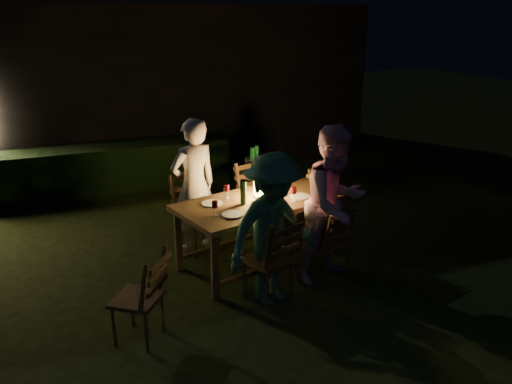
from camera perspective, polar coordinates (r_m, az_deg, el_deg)
name	(u,v)px	position (r m, az deg, el deg)	size (l,w,h in m)	color
garden_envelope	(116,84)	(11.48, -15.67, 11.79)	(40.00, 40.00, 3.20)	black
dining_table	(260,206)	(6.11, 0.46, -1.60)	(2.21, 1.48, 0.84)	#483218
chair_near_left	(270,273)	(5.49, 1.57, -9.24)	(0.61, 0.63, 1.04)	#483218
chair_near_right	(329,254)	(6.04, 8.32, -6.99)	(0.50, 0.53, 0.93)	#483218
chair_far_left	(197,227)	(6.64, -6.72, -4.00)	(0.64, 0.66, 1.07)	#483218
chair_far_right	(258,211)	(7.15, 0.25, -2.20)	(0.59, 0.61, 1.05)	#483218
chair_end	(330,217)	(7.03, 8.49, -2.84)	(0.60, 0.58, 1.04)	#483218
chair_spare	(140,312)	(4.99, -13.11, -13.25)	(0.63, 0.62, 0.96)	#483218
person_house_side	(194,186)	(6.48, -7.10, 0.70)	(0.65, 0.42, 1.77)	silver
person_opp_right	(335,205)	(5.75, 8.99, -1.44)	(0.90, 0.70, 1.84)	#CD8DB1
person_opp_left	(273,230)	(5.22, 1.93, -4.40)	(1.08, 0.62, 1.67)	#356B4E
lantern	(261,185)	(6.09, 0.56, 0.75)	(0.16, 0.16, 0.35)	white
plate_far_left	(212,203)	(5.96, -5.05, -1.29)	(0.25, 0.25, 0.01)	white
plate_near_left	(233,214)	(5.61, -2.68, -2.57)	(0.25, 0.25, 0.01)	white
plate_far_right	(277,187)	(6.50, 2.46, 0.54)	(0.25, 0.25, 0.01)	white
plate_near_right	(300,196)	(6.19, 5.02, -0.51)	(0.25, 0.25, 0.01)	white
wineglass_a	(227,191)	(6.10, -3.37, 0.06)	(0.06, 0.06, 0.18)	#59070F
wineglass_b	(215,208)	(5.58, -4.72, -1.87)	(0.06, 0.06, 0.18)	#59070F
wineglass_c	(294,194)	(6.02, 4.35, -0.23)	(0.06, 0.06, 0.18)	#59070F
wineglass_d	(290,180)	(6.55, 3.85, 1.40)	(0.06, 0.06, 0.18)	#59070F
wineglass_e	(269,201)	(5.77, 1.46, -1.07)	(0.06, 0.06, 0.18)	silver
bottle_table	(243,193)	(5.89, -1.48, -0.09)	(0.07, 0.07, 0.28)	#0F471E
napkin_left	(266,209)	(5.75, 1.18, -2.00)	(0.18, 0.14, 0.01)	red
napkin_right	(310,197)	(6.19, 6.20, -0.54)	(0.18, 0.14, 0.01)	red
phone	(231,218)	(5.51, -2.82, -3.01)	(0.14, 0.07, 0.01)	black
side_table	(255,178)	(7.57, -0.15, 1.65)	(0.54, 0.54, 0.73)	olive
ice_bucket	(255,165)	(7.52, -0.16, 3.07)	(0.30, 0.30, 0.22)	#A5A8AD
bottle_bucket_a	(253,163)	(7.45, -0.40, 3.32)	(0.07, 0.07, 0.32)	#0F471E
bottle_bucket_b	(257,161)	(7.56, 0.08, 3.55)	(0.07, 0.07, 0.32)	#0F471E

